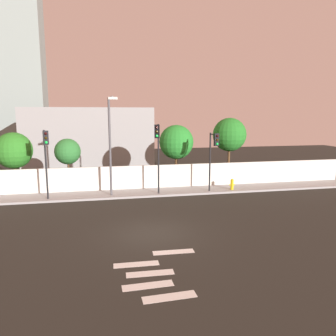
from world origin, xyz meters
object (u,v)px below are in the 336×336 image
street_lamp_curbside (110,139)px  roadside_tree_midright (176,142)px  traffic_light_center (158,144)px  roadside_tree_leftmost (14,151)px  roadside_tree_rightmost (229,135)px  roadside_tree_midleft (68,152)px  traffic_light_right (46,150)px  fire_hydrant (232,184)px  traffic_light_left (214,149)px

street_lamp_curbside → roadside_tree_midright: size_ratio=1.37×
traffic_light_center → roadside_tree_leftmost: size_ratio=1.11×
roadside_tree_rightmost → roadside_tree_midleft: bearing=180.0°
traffic_light_right → roadside_tree_leftmost: 5.08m
street_lamp_curbside → roadside_tree_midleft: bearing=132.3°
traffic_light_center → roadside_tree_midright: size_ratio=1.01×
fire_hydrant → traffic_light_right: bearing=-177.5°
traffic_light_left → roadside_tree_midleft: size_ratio=1.10×
traffic_light_right → roadside_tree_rightmost: roadside_tree_rightmost is taller
fire_hydrant → roadside_tree_midleft: 13.08m
street_lamp_curbside → roadside_tree_midright: (5.54, 3.56, -0.62)m
roadside_tree_midright → roadside_tree_rightmost: (4.72, 0.00, 0.56)m
roadside_tree_midright → street_lamp_curbside: bearing=-147.3°
roadside_tree_midright → roadside_tree_leftmost: bearing=180.0°
traffic_light_left → fire_hydrant: 3.32m
traffic_light_center → traffic_light_right: bearing=178.5°
traffic_light_left → roadside_tree_midright: (-1.83, 4.07, 0.22)m
traffic_light_left → roadside_tree_leftmost: size_ratio=0.97×
traffic_light_right → roadside_tree_rightmost: 15.04m
roadside_tree_leftmost → roadside_tree_midleft: roadside_tree_leftmost is taller
traffic_light_left → traffic_light_right: 11.58m
traffic_light_right → traffic_light_center: bearing=-1.5°
traffic_light_left → traffic_light_center: 4.20m
traffic_light_right → street_lamp_curbside: (4.20, 0.54, 0.62)m
traffic_light_left → roadside_tree_rightmost: roadside_tree_rightmost is taller
traffic_light_center → roadside_tree_rightmost: 8.26m
traffic_light_center → roadside_tree_rightmost: size_ratio=0.90×
traffic_light_left → roadside_tree_midright: roadside_tree_midright is taller
traffic_light_center → street_lamp_curbside: bearing=167.2°
street_lamp_curbside → roadside_tree_midright: street_lamp_curbside is taller
traffic_light_right → fire_hydrant: 13.67m
street_lamp_curbside → traffic_light_right: bearing=-172.7°
traffic_light_right → fire_hydrant: traffic_light_right is taller
traffic_light_left → street_lamp_curbside: (-7.38, 0.51, 0.84)m
roadside_tree_leftmost → roadside_tree_rightmost: bearing=0.0°
roadside_tree_leftmost → roadside_tree_rightmost: roadside_tree_rightmost is taller
fire_hydrant → roadside_tree_midleft: (-12.37, 3.52, 2.38)m
roadside_tree_midleft → roadside_tree_midright: 8.80m
roadside_tree_midleft → roadside_tree_midright: size_ratio=0.80×
traffic_light_center → roadside_tree_midleft: bearing=146.4°
street_lamp_curbside → fire_hydrant: street_lamp_curbside is taller
fire_hydrant → roadside_tree_leftmost: size_ratio=0.19×
street_lamp_curbside → fire_hydrant: bearing=0.2°
traffic_light_left → street_lamp_curbside: 7.44m
traffic_light_center → street_lamp_curbside: street_lamp_curbside is taller
street_lamp_curbside → roadside_tree_rightmost: street_lamp_curbside is taller
roadside_tree_midleft → roadside_tree_rightmost: 13.54m
traffic_light_center → roadside_tree_midleft: traffic_light_center is taller
traffic_light_center → street_lamp_curbside: 3.31m
roadside_tree_midleft → street_lamp_curbside: bearing=-47.7°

